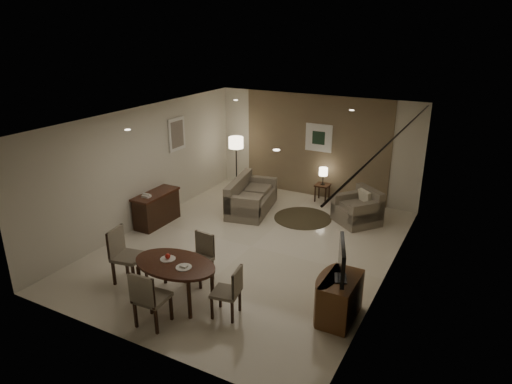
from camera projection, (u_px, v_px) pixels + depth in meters
The scene contains 31 objects.
room_shell at pixel (261, 180), 9.39m from camera, with size 5.50×7.00×2.70m.
taupe_accent at pixel (315, 146), 11.94m from camera, with size 3.96×0.03×2.70m, color #756549.
curtain_wall at pixel (387, 212), 7.88m from camera, with size 0.08×6.70×2.58m, color #BAAB91, non-canonical shape.
curtain_rod at pixel (395, 137), 7.42m from camera, with size 0.03×0.03×6.80m, color black.
art_back_frame at pixel (319, 138), 11.79m from camera, with size 0.72×0.03×0.72m, color silver.
art_back_canvas at pixel (319, 138), 11.77m from camera, with size 0.34×0.01×0.34m, color black.
art_left_frame at pixel (177, 134), 11.08m from camera, with size 0.03×0.60×0.80m, color silver.
art_left_canvas at pixel (177, 134), 11.07m from camera, with size 0.01×0.46×0.64m, color gray.
downlight_nl at pixel (128, 130), 7.72m from camera, with size 0.10×0.10×0.01m, color white.
downlight_nr at pixel (276, 150), 6.48m from camera, with size 0.10×0.10×0.01m, color white.
downlight_fl at pixel (236, 100), 10.70m from camera, with size 0.10×0.10×0.01m, color white.
downlight_fr at pixel (352, 110), 9.46m from camera, with size 0.10×0.10×0.01m, color white.
console_desk at pixel (157, 208), 10.50m from camera, with size 0.48×1.20×0.75m, color #422415, non-canonical shape.
telephone at pixel (146, 195), 10.10m from camera, with size 0.20×0.14×0.09m, color white, non-canonical shape.
tv_cabinet at pixel (340, 299), 7.10m from camera, with size 0.48×0.90×0.70m, color brown, non-canonical shape.
flat_tv at pixel (342, 260), 6.88m from camera, with size 0.06×0.88×0.60m, color black, non-canonical shape.
dining_table at pixel (176, 281), 7.59m from camera, with size 1.47×0.92×0.69m, color #422415, non-canonical shape.
chair_near at pixel (152, 297), 6.92m from camera, with size 0.46×0.46×0.96m, color #7A6D5D, non-canonical shape.
chair_far at pixel (198, 259), 8.09m from camera, with size 0.43×0.43×0.88m, color #7A6D5D, non-canonical shape.
chair_left at pixel (129, 256), 8.08m from camera, with size 0.49×0.49×1.00m, color #7A6D5D, non-canonical shape.
chair_right at pixel (226, 292), 7.15m from camera, with size 0.41×0.41×0.85m, color #7A6D5D, non-canonical shape.
plate_a at pixel (168, 259), 7.59m from camera, with size 0.26×0.26×0.02m, color white.
plate_b at pixel (184, 267), 7.33m from camera, with size 0.26×0.26×0.02m, color white.
fruit_apple at pixel (168, 256), 7.57m from camera, with size 0.09×0.09×0.09m, color red.
napkin at pixel (184, 266), 7.32m from camera, with size 0.12×0.08×0.03m, color white.
round_rug at pixel (303, 218), 10.90m from camera, with size 1.37×1.37×0.01m, color #443B26.
sofa at pixel (252, 195), 11.23m from camera, with size 0.86×1.72×0.81m, color #7A6D5D, non-canonical shape.
armchair at pixel (357, 207), 10.52m from camera, with size 0.90×0.85×0.80m, color #7A6D5D, non-canonical shape.
side_table at pixel (322, 193), 11.90m from camera, with size 0.36×0.36×0.45m, color black, non-canonical shape.
table_lamp at pixel (323, 175), 11.74m from camera, with size 0.22×0.22×0.50m, color #FFEAC1, non-canonical shape.
floor_lamp at pixel (236, 165), 12.37m from camera, with size 0.39×0.39×1.54m, color #FFE5B7, non-canonical shape.
Camera 1 is at (4.11, -7.48, 4.38)m, focal length 32.00 mm.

